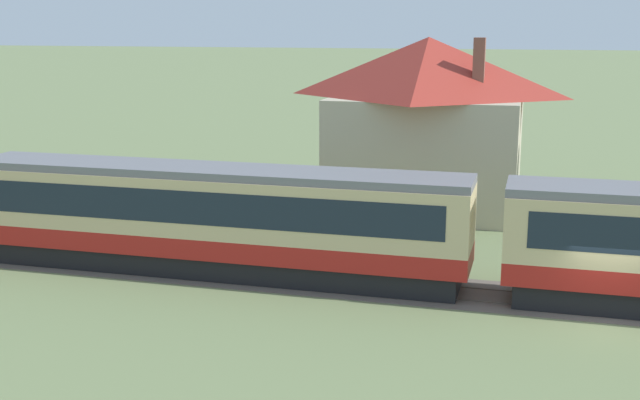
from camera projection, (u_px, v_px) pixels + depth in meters
The scene contains 4 objects.
ground_plane at pixel (604, 323), 26.57m from camera, with size 600.00×600.00×0.00m, color #707F51.
passenger_train at pixel (220, 215), 31.42m from camera, with size 105.38×2.97×4.27m.
railway_track at pixel (359, 284), 30.48m from camera, with size 154.87×3.60×0.04m.
station_house_red_roof at pixel (427, 122), 41.93m from camera, with size 10.36×8.17×9.06m.
Camera 1 is at (-2.49, -26.67, 9.70)m, focal length 45.00 mm.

